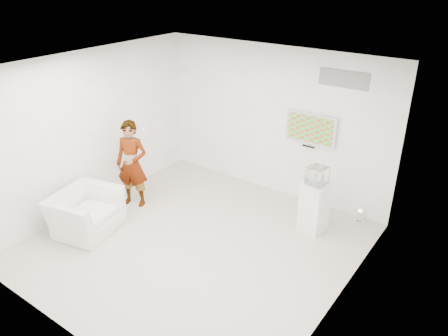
# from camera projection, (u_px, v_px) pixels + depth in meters

# --- Properties ---
(room) EXTENTS (5.01, 5.01, 3.00)m
(room) POSITION_uv_depth(u_px,v_px,m) (193.00, 164.00, 6.85)
(room) COLOR beige
(room) RESTS_ON ground
(tv) EXTENTS (1.00, 0.08, 0.60)m
(tv) POSITION_uv_depth(u_px,v_px,m) (311.00, 128.00, 8.17)
(tv) COLOR silver
(tv) RESTS_ON room
(logo_decal) EXTENTS (0.90, 0.02, 0.30)m
(logo_decal) POSITION_uv_depth(u_px,v_px,m) (344.00, 79.00, 7.51)
(logo_decal) COLOR slate
(logo_decal) RESTS_ON room
(person) EXTENTS (0.74, 0.62, 1.73)m
(person) POSITION_uv_depth(u_px,v_px,m) (132.00, 164.00, 8.37)
(person) COLOR white
(person) RESTS_ON room
(armchair) EXTENTS (1.21, 1.32, 0.74)m
(armchair) POSITION_uv_depth(u_px,v_px,m) (85.00, 212.00, 7.72)
(armchair) COLOR white
(armchair) RESTS_ON room
(pedestal) EXTENTS (0.51, 0.51, 0.93)m
(pedestal) POSITION_uv_depth(u_px,v_px,m) (314.00, 207.00, 7.68)
(pedestal) COLOR white
(pedestal) RESTS_ON room
(floor_uplight) EXTENTS (0.21, 0.21, 0.27)m
(floor_uplight) POSITION_uv_depth(u_px,v_px,m) (359.00, 216.00, 8.04)
(floor_uplight) COLOR white
(floor_uplight) RESTS_ON room
(vitrine) EXTENTS (0.35, 0.35, 0.31)m
(vitrine) POSITION_uv_depth(u_px,v_px,m) (317.00, 176.00, 7.41)
(vitrine) COLOR white
(vitrine) RESTS_ON pedestal
(console) EXTENTS (0.06, 0.15, 0.20)m
(console) POSITION_uv_depth(u_px,v_px,m) (317.00, 178.00, 7.44)
(console) COLOR white
(console) RESTS_ON pedestal
(wii_remote) EXTENTS (0.08, 0.13, 0.03)m
(wii_remote) POSITION_uv_depth(u_px,v_px,m) (144.00, 129.00, 8.15)
(wii_remote) COLOR white
(wii_remote) RESTS_ON person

